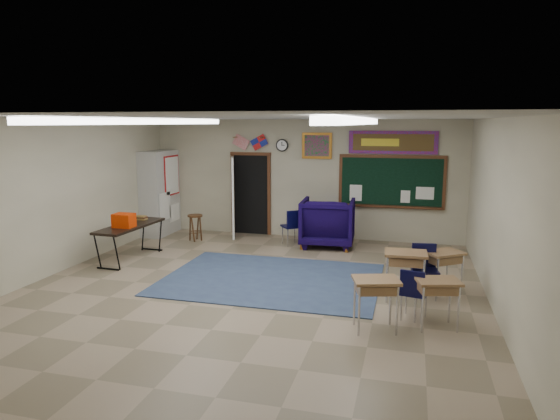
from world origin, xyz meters
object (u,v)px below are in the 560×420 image
(student_desk_front_right, at_px, (443,270))
(wooden_stool, at_px, (195,227))
(wingback_armchair, at_px, (328,222))
(folding_table, at_px, (131,241))
(student_desk_front_left, at_px, (405,273))

(student_desk_front_right, xyz_separation_m, wooden_stool, (-5.76, 2.53, -0.08))
(wingback_armchair, distance_m, student_desk_front_right, 3.78)
(folding_table, height_order, wooden_stool, folding_table)
(student_desk_front_left, height_order, student_desk_front_right, student_desk_front_left)
(student_desk_front_left, distance_m, student_desk_front_right, 0.79)
(wingback_armchair, bearing_deg, wooden_stool, 1.88)
(wingback_armchair, relative_size, student_desk_front_right, 1.62)
(wingback_armchair, height_order, student_desk_front_right, wingback_armchair)
(wingback_armchair, bearing_deg, folding_table, 26.73)
(student_desk_front_right, bearing_deg, wooden_stool, 119.51)
(student_desk_front_left, xyz_separation_m, student_desk_front_right, (0.62, 0.49, -0.04))
(wingback_armchair, relative_size, student_desk_front_left, 1.53)
(student_desk_front_left, relative_size, student_desk_front_right, 1.06)
(wingback_armchair, distance_m, folding_table, 4.52)
(folding_table, distance_m, wooden_stool, 2.06)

